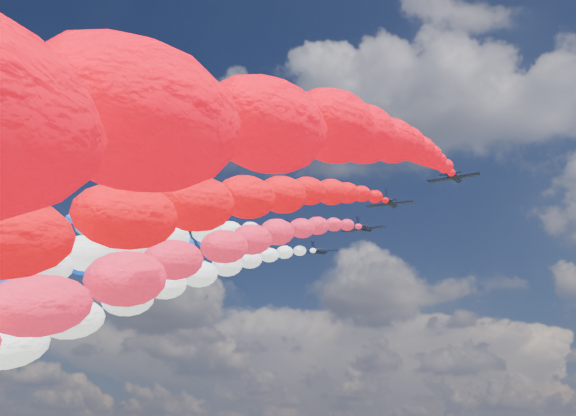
% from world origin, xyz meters
% --- Properties ---
extents(jet_0, '(8.60, 11.52, 5.02)m').
position_xyz_m(jet_0, '(-30.86, -4.63, 92.29)').
color(jet_0, black).
extents(jet_1, '(8.34, 11.33, 5.02)m').
position_xyz_m(jet_1, '(-21.14, 3.56, 92.29)').
color(jet_1, black).
extents(jet_2, '(8.71, 11.60, 5.02)m').
position_xyz_m(jet_2, '(-11.75, 15.91, 92.29)').
color(jet_2, black).
extents(trail_2, '(5.51, 115.99, 49.96)m').
position_xyz_m(trail_2, '(-11.75, -43.84, 68.93)').
color(trail_2, '#0638EE').
extents(jet_3, '(8.78, 11.65, 5.02)m').
position_xyz_m(jet_3, '(-1.55, 11.75, 92.29)').
color(jet_3, black).
extents(trail_3, '(5.51, 115.99, 49.96)m').
position_xyz_m(trail_3, '(-1.55, -47.99, 68.93)').
color(trail_3, white).
extents(jet_4, '(8.52, 11.46, 5.02)m').
position_xyz_m(jet_4, '(-0.87, 26.33, 92.29)').
color(jet_4, black).
extents(trail_4, '(5.51, 115.99, 49.96)m').
position_xyz_m(trail_4, '(-0.87, -33.41, 68.93)').
color(trail_4, white).
extents(jet_5, '(8.70, 11.59, 5.02)m').
position_xyz_m(jet_5, '(11.91, 14.35, 92.29)').
color(jet_5, black).
extents(trail_5, '(5.51, 115.99, 49.96)m').
position_xyz_m(trail_5, '(11.91, -45.39, 68.93)').
color(trail_5, red).
extents(jet_6, '(8.45, 11.41, 5.02)m').
position_xyz_m(jet_6, '(19.59, 2.50, 92.29)').
color(jet_6, black).
extents(trail_6, '(5.51, 115.99, 49.96)m').
position_xyz_m(trail_6, '(19.59, -57.24, 68.93)').
color(trail_6, red).
extents(jet_7, '(8.92, 11.74, 5.02)m').
position_xyz_m(jet_7, '(31.56, -5.81, 92.29)').
color(jet_7, black).
extents(trail_7, '(5.51, 115.99, 49.96)m').
position_xyz_m(trail_7, '(31.56, -65.55, 68.93)').
color(trail_7, '#F2000F').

